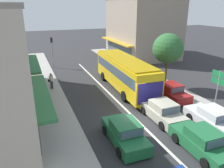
# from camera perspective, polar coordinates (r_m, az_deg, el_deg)

# --- Properties ---
(ground_plane) EXTENTS (140.00, 140.00, 0.00)m
(ground_plane) POSITION_cam_1_polar(r_m,az_deg,el_deg) (17.07, 5.90, -8.82)
(ground_plane) COLOR #2D2D30
(lane_centre_line) EXTENTS (0.20, 28.00, 0.01)m
(lane_centre_line) POSITION_cam_1_polar(r_m,az_deg,el_deg) (20.33, 0.73, -3.86)
(lane_centre_line) COLOR silver
(lane_centre_line) RESTS_ON ground
(sidewalk_left) EXTENTS (5.20, 44.00, 0.14)m
(sidewalk_left) POSITION_cam_1_polar(r_m,az_deg,el_deg) (20.85, -19.09, -4.19)
(sidewalk_left) COLOR #A39E96
(sidewalk_left) RESTS_ON ground
(kerb_right) EXTENTS (2.80, 44.00, 0.12)m
(kerb_right) POSITION_cam_1_polar(r_m,az_deg,el_deg) (24.74, 12.33, 0.17)
(kerb_right) COLOR #A39E96
(kerb_right) RESTS_ON ground
(building_right_far) EXTENTS (9.58, 12.09, 9.48)m
(building_right_far) POSITION_cam_1_polar(r_m,az_deg,el_deg) (38.25, 7.79, 14.36)
(building_right_far) COLOR gray
(building_right_far) RESTS_ON ground
(city_bus) EXTENTS (3.03, 10.94, 3.23)m
(city_bus) POSITION_cam_1_polar(r_m,az_deg,el_deg) (22.23, 3.29, 3.32)
(city_bus) COLOR yellow
(city_bus) RESTS_ON ground
(sedan_adjacent_lane_trail) EXTENTS (1.92, 4.21, 1.47)m
(sedan_adjacent_lane_trail) POSITION_cam_1_polar(r_m,az_deg,el_deg) (16.91, 13.03, -7.02)
(sedan_adjacent_lane_trail) COLOR #B7B29E
(sedan_adjacent_lane_trail) RESTS_ON ground
(sedan_queue_far_back) EXTENTS (1.98, 4.24, 1.47)m
(sedan_queue_far_back) POSITION_cam_1_polar(r_m,az_deg,el_deg) (13.93, 3.36, -12.67)
(sedan_queue_far_back) COLOR #1E6638
(sedan_queue_far_back) RESTS_ON ground
(sedan_adjacent_lane_lead) EXTENTS (1.94, 4.22, 1.47)m
(sedan_adjacent_lane_lead) POSITION_cam_1_polar(r_m,az_deg,el_deg) (14.15, 22.46, -13.75)
(sedan_adjacent_lane_lead) COLOR #1E6638
(sedan_adjacent_lane_lead) RESTS_ON ground
(parked_sedan_kerb_front) EXTENTS (1.98, 4.24, 1.47)m
(parked_sedan_kerb_front) POSITION_cam_1_polar(r_m,az_deg,el_deg) (16.99, 24.77, -8.30)
(parked_sedan_kerb_front) COLOR silver
(parked_sedan_kerb_front) RESTS_ON ground
(parked_sedan_kerb_second) EXTENTS (2.00, 4.25, 1.47)m
(parked_sedan_kerb_second) POSITION_cam_1_polar(r_m,az_deg,el_deg) (20.87, 14.93, -1.97)
(parked_sedan_kerb_second) COLOR maroon
(parked_sedan_kerb_second) RESTS_ON ground
(parked_hatchback_kerb_third) EXTENTS (1.83, 3.71, 1.54)m
(parked_hatchback_kerb_third) POSITION_cam_1_polar(r_m,az_deg,el_deg) (24.84, 7.26, 2.12)
(parked_hatchback_kerb_third) COLOR #561E19
(parked_hatchback_kerb_third) RESTS_ON ground
(traffic_light_downstreet) EXTENTS (0.33, 0.24, 4.20)m
(traffic_light_downstreet) POSITION_cam_1_polar(r_m,az_deg,el_deg) (31.25, -15.42, 9.23)
(traffic_light_downstreet) COLOR gray
(traffic_light_downstreet) RESTS_ON ground
(directional_road_sign) EXTENTS (0.10, 1.40, 3.60)m
(directional_road_sign) POSITION_cam_1_polar(r_m,az_deg,el_deg) (18.35, 26.11, 0.45)
(directional_road_sign) COLOR gray
(directional_road_sign) RESTS_ON ground
(street_tree_right) EXTENTS (2.99, 2.99, 5.68)m
(street_tree_right) POSITION_cam_1_polar(r_m,az_deg,el_deg) (22.53, 14.36, 8.94)
(street_tree_right) COLOR brown
(street_tree_right) RESTS_ON ground
(pedestrian_with_handbag_near) EXTENTS (0.56, 0.54, 1.63)m
(pedestrian_with_handbag_near) POSITION_cam_1_polar(r_m,az_deg,el_deg) (22.94, -15.63, 1.00)
(pedestrian_with_handbag_near) COLOR #333338
(pedestrian_with_handbag_near) RESTS_ON sidewalk_left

